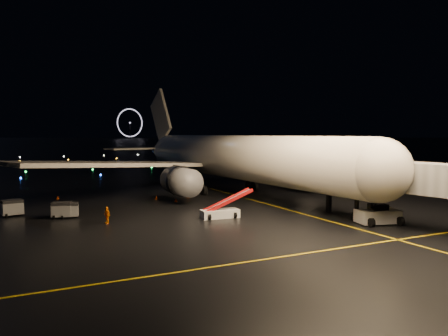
# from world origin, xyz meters

# --- Properties ---
(ground) EXTENTS (2000.00, 2000.00, 0.00)m
(ground) POSITION_xyz_m (0.00, 300.00, 0.00)
(ground) COLOR black
(ground) RESTS_ON ground
(lane_centre) EXTENTS (0.25, 80.00, 0.02)m
(lane_centre) POSITION_xyz_m (12.00, 15.00, 0.01)
(lane_centre) COLOR #D3B30A
(lane_centre) RESTS_ON ground
(lane_cross) EXTENTS (60.00, 0.25, 0.02)m
(lane_cross) POSITION_xyz_m (-5.00, -10.00, 0.01)
(lane_cross) COLOR #D3B30A
(lane_cross) RESTS_ON ground
(airliner) EXTENTS (70.12, 67.03, 18.75)m
(airliner) POSITION_xyz_m (12.31, 26.05, 9.37)
(airliner) COLOR silver
(airliner) RESTS_ON ground
(pushback_tug) EXTENTS (4.74, 3.21, 2.06)m
(pushback_tug) POSITION_xyz_m (15.70, -4.02, 1.03)
(pushback_tug) COLOR silver
(pushback_tug) RESTS_ON ground
(belt_loader) EXTENTS (6.31, 2.25, 3.00)m
(belt_loader) POSITION_xyz_m (2.29, 5.96, 1.50)
(belt_loader) COLOR silver
(belt_loader) RESTS_ON ground
(crew_c) EXTENTS (0.76, 1.10, 1.74)m
(crew_c) POSITION_xyz_m (-9.55, 8.49, 0.87)
(crew_c) COLOR orange
(crew_c) RESTS_ON ground
(safety_cone_0) EXTENTS (0.57, 0.57, 0.50)m
(safety_cone_0) POSITION_xyz_m (1.67, 18.60, 0.25)
(safety_cone_0) COLOR #F14D07
(safety_cone_0) RESTS_ON ground
(safety_cone_1) EXTENTS (0.56, 0.56, 0.51)m
(safety_cone_1) POSITION_xyz_m (4.78, 22.10, 0.25)
(safety_cone_1) COLOR #F14D07
(safety_cone_1) RESTS_ON ground
(safety_cone_2) EXTENTS (0.56, 0.56, 0.53)m
(safety_cone_2) POSITION_xyz_m (0.06, 22.29, 0.27)
(safety_cone_2) COLOR #F14D07
(safety_cone_2) RESTS_ON ground
(safety_cone_3) EXTENTS (0.59, 0.59, 0.51)m
(safety_cone_3) POSITION_xyz_m (-12.54, 28.50, 0.25)
(safety_cone_3) COLOR #F14D07
(safety_cone_3) RESTS_ON ground
(ferris_wheel) EXTENTS (49.33, 16.80, 52.00)m
(ferris_wheel) POSITION_xyz_m (170.00, 720.00, 26.00)
(ferris_wheel) COLOR black
(ferris_wheel) RESTS_ON ground
(taxiway_lights) EXTENTS (164.00, 92.00, 0.36)m
(taxiway_lights) POSITION_xyz_m (0.00, 106.00, 0.18)
(taxiway_lights) COLOR black
(taxiway_lights) RESTS_ON ground
(baggage_cart_0) EXTENTS (2.16, 1.69, 1.66)m
(baggage_cart_0) POSITION_xyz_m (-12.72, 13.44, 0.83)
(baggage_cart_0) COLOR gray
(baggage_cart_0) RESTS_ON ground
(baggage_cart_1) EXTENTS (2.38, 1.94, 1.76)m
(baggage_cart_1) POSITION_xyz_m (-13.46, 13.59, 0.88)
(baggage_cart_1) COLOR gray
(baggage_cart_1) RESTS_ON ground
(baggage_cart_2) EXTENTS (2.43, 1.91, 1.85)m
(baggage_cart_2) POSITION_xyz_m (-18.40, 17.23, 0.93)
(baggage_cart_2) COLOR gray
(baggage_cart_2) RESTS_ON ground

